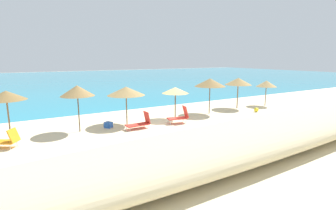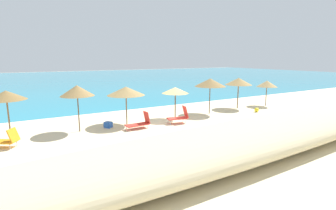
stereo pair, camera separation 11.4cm
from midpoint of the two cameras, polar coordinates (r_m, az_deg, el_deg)
The scene contains 15 objects.
ground_plane at distance 19.19m, azimuth 1.13°, elevation -3.65°, with size 160.00×160.00×0.00m, color beige.
sea_water at distance 59.33m, azimuth -20.91°, elevation 5.32°, with size 160.00×73.45×0.01m, color teal.
dune_ridge at distance 14.56m, azimuth 22.26°, elevation -5.80°, with size 44.47×4.22×1.61m, color beige.
beach_umbrella_0 at distance 17.26m, azimuth -32.72°, elevation 1.80°, with size 2.18×2.18×2.87m.
beach_umbrella_1 at distance 17.03m, azimuth -19.86°, elevation 3.03°, with size 2.12×2.12×3.01m.
beach_umbrella_2 at distance 18.11m, azimuth -9.57°, elevation 3.11°, with size 2.65×2.65×2.71m.
beach_umbrella_3 at distance 19.68m, azimuth 1.48°, elevation 3.29°, with size 2.08×2.08×2.46m.
beach_umbrella_4 at distance 21.70m, azimuth 9.26°, elevation 5.01°, with size 2.62×2.62×3.01m.
beach_umbrella_5 at distance 24.68m, azimuth 15.35°, elevation 5.13°, with size 2.46×2.46×2.87m.
beach_umbrella_6 at distance 26.94m, azimuth 21.10°, elevation 4.48°, with size 1.98×1.98×2.49m.
lounge_chair_0 at distance 17.28m, azimuth -6.41°, elevation -3.91°, with size 1.66×0.72×1.12m.
lounge_chair_1 at distance 18.52m, azimuth 2.54°, elevation -2.50°, with size 1.61×0.94×1.26m.
lounge_chair_2 at distance 16.05m, azimuth -32.73°, elevation -6.61°, with size 1.61×1.37×1.05m.
beach_ball at distance 23.72m, azimuth 19.06°, elevation -0.99°, with size 0.39×0.39×0.39m, color yellow.
cooler_box at distance 17.88m, azimuth -13.41°, elevation -4.35°, with size 0.48×0.40×0.40m, color blue.
Camera 1 is at (-9.77, -15.83, 4.71)m, focal length 27.17 mm.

